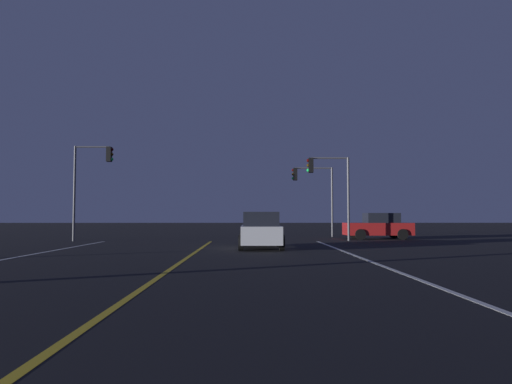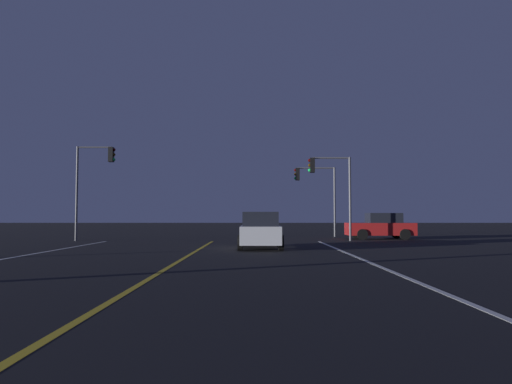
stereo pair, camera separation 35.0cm
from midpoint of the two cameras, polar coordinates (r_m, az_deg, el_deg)
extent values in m
cube|color=silver|center=(10.73, 21.78, -10.90)|extent=(0.16, 35.30, 0.01)
cube|color=gold|center=(10.29, -13.78, -11.39)|extent=(0.16, 35.30, 0.01)
cylinder|color=black|center=(30.19, 13.36, -5.10)|extent=(0.68, 0.22, 0.68)
cylinder|color=black|center=(31.94, 12.62, -4.99)|extent=(0.68, 0.22, 0.68)
cylinder|color=black|center=(30.92, 18.26, -4.98)|extent=(0.68, 0.22, 0.68)
cylinder|color=black|center=(32.63, 17.27, -4.88)|extent=(0.68, 0.22, 0.68)
cube|color=maroon|center=(31.38, 15.38, -4.41)|extent=(4.30, 1.80, 0.80)
cube|color=black|center=(31.44, 15.80, -3.09)|extent=(2.10, 1.60, 0.64)
cube|color=red|center=(31.43, 19.37, -4.16)|extent=(0.08, 0.24, 0.16)
cube|color=red|center=(32.57, 18.68, -4.12)|extent=(0.08, 0.24, 0.16)
cylinder|color=black|center=(23.10, -1.24, -5.88)|extent=(0.22, 0.68, 0.68)
cylinder|color=black|center=(23.13, 3.25, -5.87)|extent=(0.22, 0.68, 0.68)
cylinder|color=black|center=(20.41, -1.41, -6.27)|extent=(0.22, 0.68, 0.68)
cylinder|color=black|center=(20.44, 3.67, -6.26)|extent=(0.22, 0.68, 0.68)
cube|color=#B7BABF|center=(21.74, 1.07, -5.22)|extent=(1.80, 4.30, 0.80)
cube|color=black|center=(21.47, 1.08, -3.33)|extent=(1.60, 2.10, 0.64)
cube|color=red|center=(19.63, -0.59, -5.18)|extent=(0.24, 0.08, 0.16)
cube|color=red|center=(19.65, 2.93, -5.17)|extent=(0.24, 0.08, 0.16)
cylinder|color=#4C4C51|center=(28.66, 11.92, -0.83)|extent=(0.14, 0.14, 5.09)
cylinder|color=#4C4C51|center=(28.64, 9.63, 4.16)|extent=(2.28, 0.10, 0.10)
cube|color=black|center=(28.43, 7.37, 3.28)|extent=(0.28, 0.36, 0.90)
sphere|color=#3A0605|center=(28.44, 7.04, 3.89)|extent=(0.20, 0.20, 0.20)
sphere|color=#3C2706|center=(28.41, 7.04, 3.29)|extent=(0.20, 0.20, 0.20)
sphere|color=#19E059|center=(28.38, 7.05, 2.68)|extent=(0.20, 0.20, 0.20)
cylinder|color=#4C4C51|center=(30.04, -20.82, -0.17)|extent=(0.14, 0.14, 5.75)
cylinder|color=#4C4C51|center=(29.95, -18.88, 5.23)|extent=(2.05, 0.10, 0.10)
cube|color=black|center=(29.57, -17.01, 4.42)|extent=(0.28, 0.36, 0.90)
sphere|color=#3A0605|center=(29.56, -16.70, 5.01)|extent=(0.20, 0.20, 0.20)
sphere|color=#3C2706|center=(29.53, -16.71, 4.43)|extent=(0.20, 0.20, 0.20)
sphere|color=#19E059|center=(29.49, -16.72, 3.85)|extent=(0.20, 0.20, 0.20)
cylinder|color=#4C4C51|center=(34.06, 10.02, -1.21)|extent=(0.14, 0.14, 5.04)
cylinder|color=#4C4C51|center=(34.01, 7.75, 2.95)|extent=(2.68, 0.10, 0.10)
cube|color=black|center=(33.82, 5.51, 2.20)|extent=(0.28, 0.36, 0.90)
sphere|color=#3A0605|center=(33.83, 5.23, 2.71)|extent=(0.20, 0.20, 0.20)
sphere|color=#3C2706|center=(33.80, 5.24, 2.20)|extent=(0.20, 0.20, 0.20)
sphere|color=#19E059|center=(33.78, 5.24, 1.69)|extent=(0.20, 0.20, 0.20)
camera|label=1|loc=(0.17, -89.93, 0.00)|focal=32.49mm
camera|label=2|loc=(0.17, 90.07, 0.00)|focal=32.49mm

